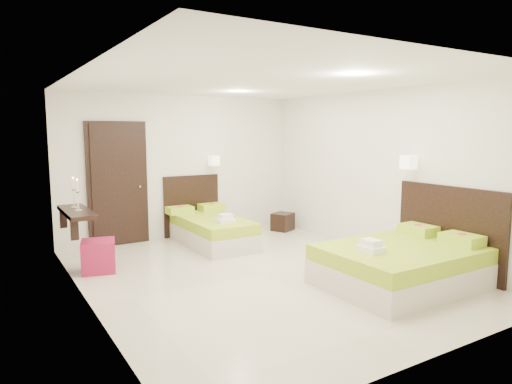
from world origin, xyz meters
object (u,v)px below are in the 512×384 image
bed_single (210,228)px  ottoman (99,256)px  bed_double (405,262)px  nightstand (283,222)px

bed_single → ottoman: bearing=-162.7°
bed_double → bed_single: bearing=110.3°
bed_double → ottoman: bearing=141.2°
bed_single → bed_double: 3.44m
nightstand → ottoman: bearing=168.0°
bed_double → nightstand: bed_double is taller
bed_double → nightstand: 3.49m
nightstand → ottoman: 3.83m
bed_single → ottoman: bed_single is taller
bed_double → ottoman: (-3.23, 2.60, -0.07)m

